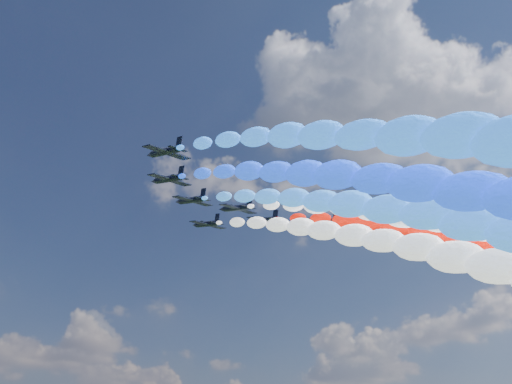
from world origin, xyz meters
TOP-DOWN VIEW (x-y plane):
  - jet_0 at (-30.92, -6.28)m, footprint 10.42×13.84m
  - trail_0 at (-30.92, -60.66)m, footprint 7.17×105.09m
  - jet_1 at (-22.87, 5.55)m, footprint 10.54×13.92m
  - trail_1 at (-22.87, -48.83)m, footprint 7.17×105.09m
  - jet_2 at (-11.71, 13.43)m, footprint 10.20×13.69m
  - trail_2 at (-11.71, -40.94)m, footprint 7.17×105.09m
  - jet_3 at (-0.18, 11.18)m, footprint 10.60×13.97m
  - trail_3 at (-0.18, -43.20)m, footprint 7.17×105.09m
  - jet_4 at (1.22, 25.79)m, footprint 9.78×13.38m
  - trail_4 at (1.22, -28.58)m, footprint 7.17×105.09m
  - jet_5 at (10.66, 14.36)m, footprint 10.22×13.70m
  - trail_5 at (10.66, -40.01)m, footprint 7.17×105.09m
  - jet_6 at (23.04, 5.65)m, footprint 10.35×13.79m
  - jet_7 at (33.29, -6.27)m, footprint 10.37×13.80m

SIDE VIEW (x-z plane):
  - trail_0 at x=-30.92m, z-range 50.19..94.86m
  - trail_1 at x=-22.87m, z-range 50.19..94.86m
  - trail_2 at x=-11.71m, z-range 50.19..94.86m
  - trail_3 at x=-0.18m, z-range 50.19..94.86m
  - trail_4 at x=1.22m, z-range 50.19..94.86m
  - trail_5 at x=10.66m, z-range 50.19..94.86m
  - jet_0 at x=-30.92m, z-range 89.67..95.03m
  - jet_1 at x=-22.87m, z-range 89.67..95.03m
  - jet_2 at x=-11.71m, z-range 89.67..95.03m
  - jet_3 at x=-0.18m, z-range 89.67..95.03m
  - jet_4 at x=1.22m, z-range 89.67..95.03m
  - jet_5 at x=10.66m, z-range 89.67..95.03m
  - jet_6 at x=23.04m, z-range 89.67..95.03m
  - jet_7 at x=33.29m, z-range 89.67..95.03m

